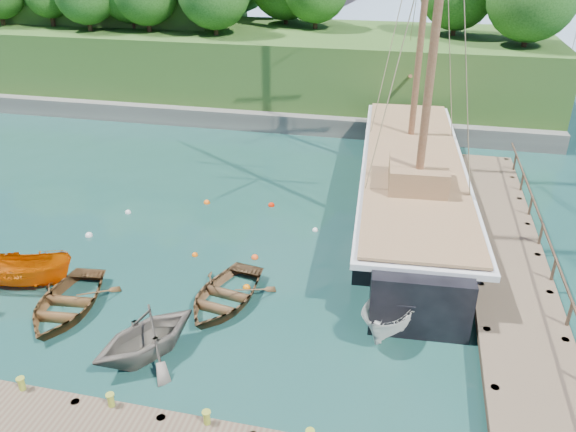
% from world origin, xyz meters
% --- Properties ---
extents(ground, '(160.00, 160.00, 0.00)m').
position_xyz_m(ground, '(0.00, 0.00, 0.00)').
color(ground, '#173C35').
rests_on(ground, ground).
extents(dock_east, '(3.20, 24.00, 1.10)m').
position_xyz_m(dock_east, '(11.50, 7.00, 0.43)').
color(dock_east, brown).
rests_on(dock_east, ground).
extents(bollard_0, '(0.26, 0.26, 0.45)m').
position_xyz_m(bollard_0, '(-4.00, -5.10, 0.00)').
color(bollard_0, olive).
rests_on(bollard_0, ground).
extents(bollard_1, '(0.26, 0.26, 0.45)m').
position_xyz_m(bollard_1, '(-1.00, -5.10, 0.00)').
color(bollard_1, olive).
rests_on(bollard_1, ground).
extents(rowboat_0, '(3.75, 4.90, 0.95)m').
position_xyz_m(rowboat_0, '(-5.50, -0.47, 0.00)').
color(rowboat_0, '#55381C').
rests_on(rowboat_0, ground).
extents(rowboat_1, '(4.93, 5.11, 2.06)m').
position_xyz_m(rowboat_1, '(-1.29, -2.19, 0.00)').
color(rowboat_1, '#696157').
rests_on(rowboat_1, ground).
extents(rowboat_2, '(3.95, 5.00, 0.93)m').
position_xyz_m(rowboat_2, '(0.32, 1.38, 0.00)').
color(rowboat_2, brown).
rests_on(rowboat_2, ground).
extents(motorboat_orange, '(4.41, 2.35, 1.62)m').
position_xyz_m(motorboat_orange, '(-8.07, 0.67, 0.00)').
color(motorboat_orange, '#BC4D00').
rests_on(motorboat_orange, ground).
extents(cabin_boat_white, '(3.08, 4.73, 1.71)m').
position_xyz_m(cabin_boat_white, '(7.00, 1.42, 0.00)').
color(cabin_boat_white, silver).
rests_on(cabin_boat_white, ground).
extents(schooner, '(6.49, 28.40, 20.95)m').
position_xyz_m(schooner, '(7.15, 11.74, 1.16)').
color(schooner, black).
rests_on(schooner, ground).
extents(mooring_buoy_0, '(0.36, 0.36, 0.36)m').
position_xyz_m(mooring_buoy_0, '(-7.83, 5.09, 0.00)').
color(mooring_buoy_0, silver).
rests_on(mooring_buoy_0, ground).
extents(mooring_buoy_1, '(0.28, 0.28, 0.28)m').
position_xyz_m(mooring_buoy_1, '(-2.16, 4.51, 0.00)').
color(mooring_buoy_1, '#E95D09').
rests_on(mooring_buoy_1, ground).
extents(mooring_buoy_2, '(0.33, 0.33, 0.33)m').
position_xyz_m(mooring_buoy_2, '(0.56, 4.90, 0.00)').
color(mooring_buoy_2, '#F75019').
rests_on(mooring_buoy_2, ground).
extents(mooring_buoy_3, '(0.29, 0.29, 0.29)m').
position_xyz_m(mooring_buoy_3, '(2.76, 8.06, 0.00)').
color(mooring_buoy_3, white).
rests_on(mooring_buoy_3, ground).
extents(mooring_buoy_4, '(0.34, 0.34, 0.34)m').
position_xyz_m(mooring_buoy_4, '(-3.54, 9.83, 0.00)').
color(mooring_buoy_4, '#F15E0E').
rests_on(mooring_buoy_4, ground).
extents(mooring_buoy_5, '(0.35, 0.35, 0.35)m').
position_xyz_m(mooring_buoy_5, '(-0.04, 10.28, 0.00)').
color(mooring_buoy_5, red).
rests_on(mooring_buoy_5, ground).
extents(mooring_buoy_6, '(0.32, 0.32, 0.32)m').
position_xyz_m(mooring_buoy_6, '(-7.15, 7.79, 0.00)').
color(mooring_buoy_6, silver).
rests_on(mooring_buoy_6, ground).
extents(mooring_buoy_7, '(0.32, 0.32, 0.32)m').
position_xyz_m(mooring_buoy_7, '(0.88, 2.52, 0.00)').
color(mooring_buoy_7, orange).
rests_on(mooring_buoy_7, ground).
extents(headland, '(51.00, 19.31, 12.90)m').
position_xyz_m(headland, '(-12.88, 31.36, 5.54)').
color(headland, '#474744').
rests_on(headland, ground).
extents(distant_ridge, '(117.00, 40.00, 10.00)m').
position_xyz_m(distant_ridge, '(4.30, 70.00, 4.35)').
color(distant_ridge, '#728CA5').
rests_on(distant_ridge, ground).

